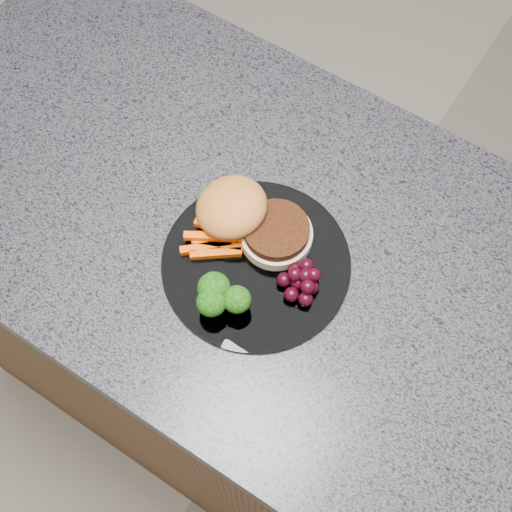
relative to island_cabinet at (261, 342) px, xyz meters
The scene contains 7 objects.
island_cabinet is the anchor object (origin of this frame).
countertop 0.45m from the island_cabinet, ahead, with size 1.20×0.60×0.04m, color #464750.
plate 0.48m from the island_cabinet, 67.94° to the right, with size 0.26×0.26×0.01m, color white.
burger 0.50m from the island_cabinet, 169.67° to the right, with size 0.20×0.14×0.06m.
carrot_sticks 0.49m from the island_cabinet, 131.26° to the right, with size 0.08×0.07×0.02m.
broccoli 0.52m from the island_cabinet, 84.28° to the right, with size 0.07×0.06×0.05m.
grape_bunch 0.50m from the island_cabinet, 24.30° to the right, with size 0.06×0.06×0.03m.
Camera 1 is at (0.24, -0.39, 1.79)m, focal length 50.00 mm.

